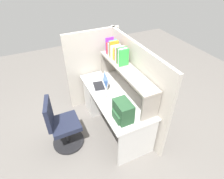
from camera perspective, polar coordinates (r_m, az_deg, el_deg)
ground_plane at (r=3.62m, az=0.73°, el=-10.58°), size 8.00×8.00×0.00m
desk at (r=3.60m, az=-1.93°, el=-2.08°), size 1.60×0.70×0.73m
cubicle_partition_rear at (r=3.25m, az=6.87°, el=0.90°), size 1.84×0.05×1.55m
cubicle_partition_left at (r=3.73m, az=-5.62°, el=6.20°), size 0.05×1.06×1.55m
overhead_hutch at (r=3.00m, az=4.34°, el=4.78°), size 1.44×0.28×0.45m
reference_books_on_shelf at (r=3.16m, az=1.45°, el=11.30°), size 0.54×0.19×0.28m
laptop at (r=3.28m, az=-3.15°, el=1.68°), size 0.35×0.30×0.22m
backpack at (r=2.62m, az=3.26°, el=-6.62°), size 0.30×0.23×0.30m
computer_mouse at (r=3.57m, az=-6.79°, el=3.98°), size 0.09×0.12×0.03m
paper_cup at (r=3.02m, az=-2.38°, el=-2.03°), size 0.08×0.08×0.10m
office_chair at (r=3.16m, az=-14.91°, el=-10.93°), size 0.52×0.53×0.93m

